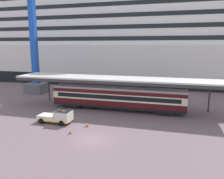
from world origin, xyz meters
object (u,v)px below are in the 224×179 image
traffic_cone_near (70,131)px  train_carriage (117,98)px  traffic_cone_mid (87,124)px  cruise_ship (159,39)px  dockside_crane (34,16)px  service_truck (58,117)px

traffic_cone_near → train_carriage: bearing=74.9°
train_carriage → traffic_cone_near: 12.65m
traffic_cone_mid → train_carriage: bearing=77.1°
cruise_ship → traffic_cone_near: cruise_ship is taller
train_carriage → cruise_ship: bearing=83.2°
traffic_cone_mid → dockside_crane: dockside_crane is taller
cruise_ship → traffic_cone_near: size_ratio=285.65×
train_carriage → traffic_cone_mid: train_carriage is taller
cruise_ship → traffic_cone_mid: (-6.38, -45.16, -13.02)m
service_truck → traffic_cone_mid: bearing=-4.1°
cruise_ship → dockside_crane: (-26.35, -26.56, 4.45)m
traffic_cone_near → dockside_crane: 33.53m
dockside_crane → cruise_ship: bearing=45.2°
traffic_cone_mid → service_truck: bearing=175.9°
service_truck → dockside_crane: bearing=129.9°
dockside_crane → train_carriage: bearing=-23.2°
train_carriage → traffic_cone_mid: 9.59m
train_carriage → service_truck: train_carriage is taller
cruise_ship → traffic_cone_near: 50.38m
service_truck → dockside_crane: dockside_crane is taller
dockside_crane → traffic_cone_mid: bearing=-43.0°
traffic_cone_mid → dockside_crane: (-19.97, 18.60, 17.47)m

